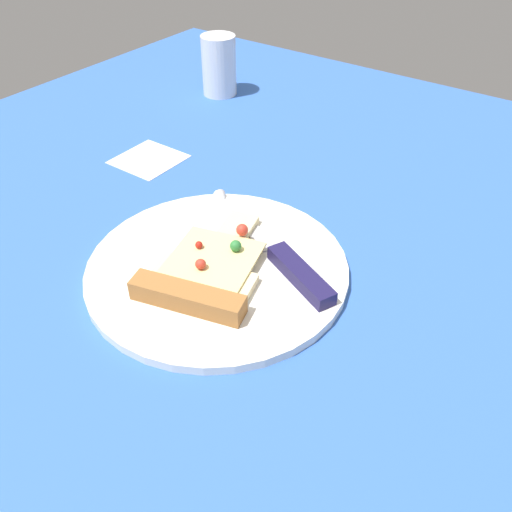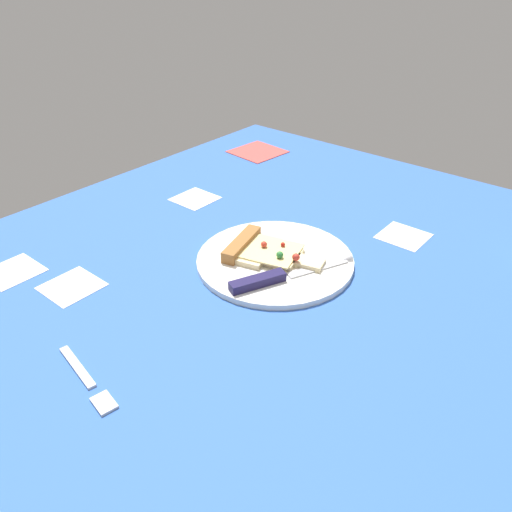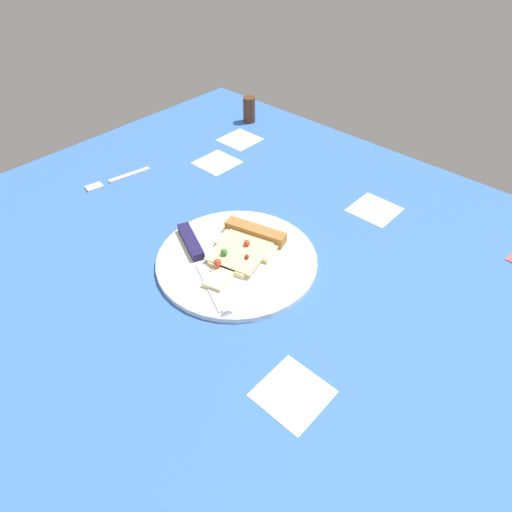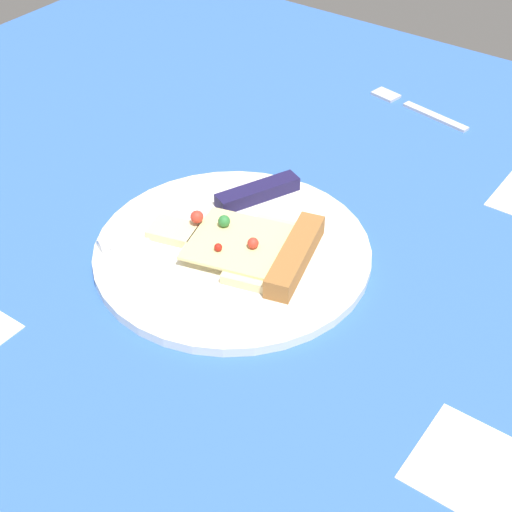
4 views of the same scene
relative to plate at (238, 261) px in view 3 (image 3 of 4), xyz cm
name	(u,v)px [view 3 (image 3 of 4)]	position (x,y,z in cm)	size (l,w,h in cm)	color
ground_plane	(215,284)	(-5.68, 0.20, -2.03)	(124.19, 124.19, 3.00)	#3360B7
plate	(238,261)	(0.00, 0.00, 0.00)	(29.05, 29.05, 1.06)	white
pizza_slice	(244,247)	(2.44, 0.68, 1.33)	(18.83, 13.45, 2.68)	beige
knife	(198,257)	(-4.98, 4.88, 1.13)	(11.71, 22.77, 2.45)	silver
pepper_shaker	(249,110)	(44.26, 38.63, 2.89)	(3.31, 3.31, 6.85)	#4C2D19
fork	(115,179)	(1.04, 40.13, -0.13)	(15.37, 4.60, 0.80)	silver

